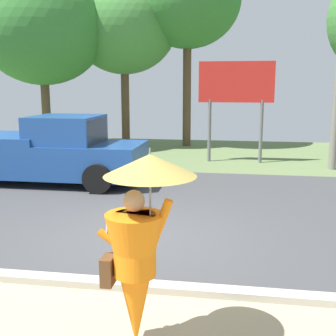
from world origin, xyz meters
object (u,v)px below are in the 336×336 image
roadside_billboard (236,89)px  tree_right_mid (42,26)px  pickup_truck (51,152)px  tree_center_back (124,25)px  monk_pedestrian (138,250)px

roadside_billboard → tree_right_mid: (-7.92, 1.95, 2.48)m
pickup_truck → tree_center_back: size_ratio=0.71×
roadside_billboard → tree_right_mid: 8.53m
pickup_truck → roadside_billboard: (5.03, 4.13, 1.68)m
monk_pedestrian → tree_center_back: bearing=117.9°
monk_pedestrian → pickup_truck: size_ratio=0.41×
monk_pedestrian → roadside_billboard: bearing=98.4°
pickup_truck → monk_pedestrian: bearing=-64.1°
pickup_truck → tree_center_back: tree_center_back is taller
pickup_truck → tree_right_mid: (-2.89, 6.08, 4.16)m
monk_pedestrian → roadside_billboard: 11.49m
pickup_truck → tree_center_back: bearing=85.1°
pickup_truck → tree_center_back: (0.12, 7.76, 4.35)m
pickup_truck → roadside_billboard: bearing=35.4°
monk_pedestrian → tree_right_mid: size_ratio=0.29×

